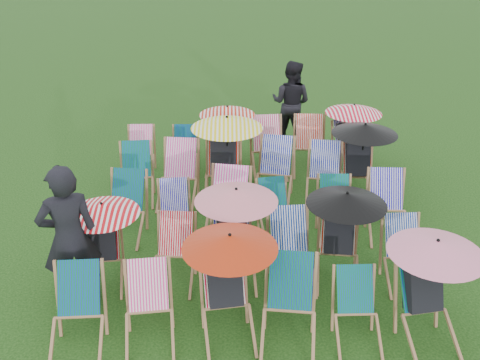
{
  "coord_description": "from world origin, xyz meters",
  "views": [
    {
      "loc": [
        -0.32,
        -7.06,
        4.55
      ],
      "look_at": [
        -0.18,
        0.16,
        0.9
      ],
      "focal_mm": 40.0,
      "sensor_mm": 36.0,
      "label": 1
    }
  ],
  "objects_px": {
    "person_rear": "(291,103)",
    "person_left": "(69,238)",
    "deckchair_0": "(76,315)",
    "deckchair_29": "(351,136)",
    "deckchair_5": "(430,291)"
  },
  "relations": [
    {
      "from": "person_rear",
      "to": "person_left",
      "type": "bearing_deg",
      "value": 84.55
    },
    {
      "from": "deckchair_0",
      "to": "deckchair_29",
      "type": "bearing_deg",
      "value": 46.68
    },
    {
      "from": "deckchair_29",
      "to": "deckchair_0",
      "type": "bearing_deg",
      "value": -141.15
    },
    {
      "from": "deckchair_0",
      "to": "person_left",
      "type": "xyz_separation_m",
      "value": [
        -0.21,
        0.8,
        0.51
      ]
    },
    {
      "from": "deckchair_0",
      "to": "deckchair_5",
      "type": "distance_m",
      "value": 4.03
    },
    {
      "from": "deckchair_29",
      "to": "person_left",
      "type": "xyz_separation_m",
      "value": [
        -4.3,
        -3.95,
        0.3
      ]
    },
    {
      "from": "deckchair_0",
      "to": "deckchair_29",
      "type": "height_order",
      "value": "deckchair_29"
    },
    {
      "from": "deckchair_0",
      "to": "person_left",
      "type": "height_order",
      "value": "person_left"
    },
    {
      "from": "deckchair_0",
      "to": "person_rear",
      "type": "height_order",
      "value": "person_rear"
    },
    {
      "from": "deckchair_29",
      "to": "person_rear",
      "type": "distance_m",
      "value": 1.71
    },
    {
      "from": "person_left",
      "to": "deckchair_5",
      "type": "bearing_deg",
      "value": 148.08
    },
    {
      "from": "person_left",
      "to": "deckchair_0",
      "type": "bearing_deg",
      "value": 82.7
    },
    {
      "from": "deckchair_0",
      "to": "person_rear",
      "type": "bearing_deg",
      "value": 60.77
    },
    {
      "from": "person_rear",
      "to": "deckchair_0",
      "type": "bearing_deg",
      "value": 89.61
    },
    {
      "from": "deckchair_0",
      "to": "person_left",
      "type": "bearing_deg",
      "value": 102.43
    }
  ]
}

